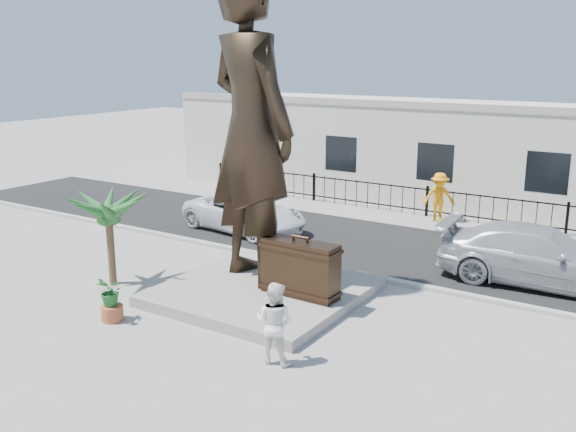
% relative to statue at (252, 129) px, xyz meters
% --- Properties ---
extents(ground, '(100.00, 100.00, 0.00)m').
position_rel_statue_xyz_m(ground, '(1.20, -2.01, -4.62)').
color(ground, '#9E9991').
rests_on(ground, ground).
extents(street, '(40.00, 7.00, 0.01)m').
position_rel_statue_xyz_m(street, '(1.20, 5.99, -4.61)').
color(street, black).
rests_on(street, ground).
extents(curb, '(40.00, 0.25, 0.12)m').
position_rel_statue_xyz_m(curb, '(1.20, 2.49, -4.56)').
color(curb, '#A5A399').
rests_on(curb, ground).
extents(far_sidewalk, '(40.00, 2.50, 0.02)m').
position_rel_statue_xyz_m(far_sidewalk, '(1.20, 9.99, -4.61)').
color(far_sidewalk, '#9E9991').
rests_on(far_sidewalk, ground).
extents(plinth, '(5.20, 5.20, 0.30)m').
position_rel_statue_xyz_m(plinth, '(0.70, -0.51, -4.47)').
color(plinth, gray).
rests_on(plinth, ground).
extents(fence, '(22.00, 0.10, 1.20)m').
position_rel_statue_xyz_m(fence, '(1.20, 10.79, -4.02)').
color(fence, black).
rests_on(fence, ground).
extents(building, '(28.00, 7.00, 4.40)m').
position_rel_statue_xyz_m(building, '(1.20, 14.99, -2.42)').
color(building, silver).
rests_on(building, ground).
extents(statue, '(3.65, 2.99, 8.64)m').
position_rel_statue_xyz_m(statue, '(0.00, 0.00, 0.00)').
color(statue, black).
rests_on(statue, plinth).
extents(suitcase, '(2.15, 0.73, 1.51)m').
position_rel_statue_xyz_m(suitcase, '(1.92, -0.52, -3.56)').
color(suitcase, black).
rests_on(suitcase, plinth).
extents(tourist, '(0.96, 0.78, 1.85)m').
position_rel_statue_xyz_m(tourist, '(3.17, -3.62, -3.69)').
color(tourist, white).
rests_on(tourist, ground).
extents(car_white, '(5.37, 3.01, 1.42)m').
position_rel_statue_xyz_m(car_white, '(-3.88, 4.84, -3.90)').
color(car_white, white).
rests_on(car_white, street).
extents(car_silver, '(6.02, 2.79, 1.70)m').
position_rel_statue_xyz_m(car_silver, '(6.98, 4.74, -3.76)').
color(car_silver, '#A9ABAE').
rests_on(car_silver, street).
extents(worker, '(1.49, 1.33, 2.00)m').
position_rel_statue_xyz_m(worker, '(1.92, 10.19, -3.60)').
color(worker, '#FD9D0D').
rests_on(worker, far_sidewalk).
extents(palm_tree, '(1.80, 1.80, 3.20)m').
position_rel_statue_xyz_m(palm_tree, '(-3.69, -2.05, -4.62)').
color(palm_tree, '#205824').
rests_on(palm_tree, ground).
extents(planter, '(0.56, 0.56, 0.40)m').
position_rel_statue_xyz_m(planter, '(-1.59, -3.98, -4.42)').
color(planter, '#AA552D').
rests_on(planter, ground).
extents(shrub, '(0.85, 0.79, 0.77)m').
position_rel_statue_xyz_m(shrub, '(-1.59, -3.98, -3.83)').
color(shrub, '#1E5E23').
rests_on(shrub, planter).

